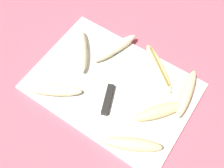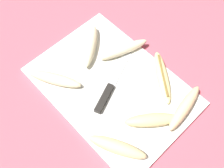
{
  "view_description": "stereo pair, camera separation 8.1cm",
  "coord_description": "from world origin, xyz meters",
  "px_view_note": "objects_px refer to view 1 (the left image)",
  "views": [
    {
      "loc": [
        0.21,
        -0.31,
        0.74
      ],
      "look_at": [
        0.0,
        0.0,
        0.02
      ],
      "focal_mm": 42.0,
      "sensor_mm": 36.0,
      "label": 1
    },
    {
      "loc": [
        0.27,
        -0.26,
        0.74
      ],
      "look_at": [
        0.0,
        0.0,
        0.02
      ],
      "focal_mm": 42.0,
      "sensor_mm": 36.0,
      "label": 2
    }
  ],
  "objects_px": {
    "banana_pale_long": "(82,51)",
    "banana_golden_short": "(159,68)",
    "banana_ripe_center": "(187,93)",
    "banana_bright_far": "(115,48)",
    "banana_cream_curved": "(54,90)",
    "banana_mellow_near": "(133,144)",
    "knife": "(110,92)",
    "banana_spotted_left": "(158,112)"
  },
  "relations": [
    {
      "from": "banana_golden_short",
      "to": "banana_bright_far",
      "type": "height_order",
      "value": "banana_bright_far"
    },
    {
      "from": "knife",
      "to": "banana_cream_curved",
      "type": "height_order",
      "value": "banana_cream_curved"
    },
    {
      "from": "banana_cream_curved",
      "to": "banana_mellow_near",
      "type": "relative_size",
      "value": 1.02
    },
    {
      "from": "banana_bright_far",
      "to": "banana_cream_curved",
      "type": "xyz_separation_m",
      "value": [
        -0.07,
        -0.23,
        -0.0
      ]
    },
    {
      "from": "banana_cream_curved",
      "to": "banana_ripe_center",
      "type": "bearing_deg",
      "value": 32.33
    },
    {
      "from": "knife",
      "to": "banana_golden_short",
      "type": "xyz_separation_m",
      "value": [
        0.08,
        0.16,
        0.0
      ]
    },
    {
      "from": "banana_ripe_center",
      "to": "banana_mellow_near",
      "type": "relative_size",
      "value": 1.06
    },
    {
      "from": "banana_ripe_center",
      "to": "banana_mellow_near",
      "type": "distance_m",
      "value": 0.23
    },
    {
      "from": "banana_ripe_center",
      "to": "banana_spotted_left",
      "type": "distance_m",
      "value": 0.11
    },
    {
      "from": "banana_bright_far",
      "to": "banana_mellow_near",
      "type": "xyz_separation_m",
      "value": [
        0.22,
        -0.24,
        0.0
      ]
    },
    {
      "from": "banana_golden_short",
      "to": "banana_spotted_left",
      "type": "distance_m",
      "value": 0.15
    },
    {
      "from": "banana_ripe_center",
      "to": "banana_bright_far",
      "type": "relative_size",
      "value": 1.01
    },
    {
      "from": "banana_golden_short",
      "to": "banana_bright_far",
      "type": "bearing_deg",
      "value": -173.64
    },
    {
      "from": "knife",
      "to": "banana_pale_long",
      "type": "xyz_separation_m",
      "value": [
        -0.16,
        0.07,
        0.01
      ]
    },
    {
      "from": "banana_pale_long",
      "to": "banana_ripe_center",
      "type": "height_order",
      "value": "banana_pale_long"
    },
    {
      "from": "banana_spotted_left",
      "to": "knife",
      "type": "bearing_deg",
      "value": -172.88
    },
    {
      "from": "banana_spotted_left",
      "to": "banana_bright_far",
      "type": "distance_m",
      "value": 0.26
    },
    {
      "from": "knife",
      "to": "banana_mellow_near",
      "type": "relative_size",
      "value": 1.47
    },
    {
      "from": "banana_pale_long",
      "to": "banana_spotted_left",
      "type": "distance_m",
      "value": 0.32
    },
    {
      "from": "banana_ripe_center",
      "to": "banana_bright_far",
      "type": "distance_m",
      "value": 0.27
    },
    {
      "from": "banana_pale_long",
      "to": "banana_golden_short",
      "type": "xyz_separation_m",
      "value": [
        0.24,
        0.09,
        -0.01
      ]
    },
    {
      "from": "banana_bright_far",
      "to": "banana_cream_curved",
      "type": "bearing_deg",
      "value": -106.65
    },
    {
      "from": "banana_cream_curved",
      "to": "banana_mellow_near",
      "type": "distance_m",
      "value": 0.29
    },
    {
      "from": "banana_spotted_left",
      "to": "banana_cream_curved",
      "type": "xyz_separation_m",
      "value": [
        -0.3,
        -0.11,
        -0.0
      ]
    },
    {
      "from": "banana_pale_long",
      "to": "banana_cream_curved",
      "type": "bearing_deg",
      "value": -84.58
    },
    {
      "from": "knife",
      "to": "banana_cream_curved",
      "type": "relative_size",
      "value": 1.44
    },
    {
      "from": "banana_spotted_left",
      "to": "banana_mellow_near",
      "type": "distance_m",
      "value": 0.12
    },
    {
      "from": "banana_bright_far",
      "to": "knife",
      "type": "bearing_deg",
      "value": -62.51
    },
    {
      "from": "banana_pale_long",
      "to": "banana_golden_short",
      "type": "distance_m",
      "value": 0.25
    },
    {
      "from": "banana_mellow_near",
      "to": "banana_spotted_left",
      "type": "bearing_deg",
      "value": 84.14
    },
    {
      "from": "banana_cream_curved",
      "to": "banana_mellow_near",
      "type": "xyz_separation_m",
      "value": [
        0.29,
        -0.01,
        0.0
      ]
    },
    {
      "from": "banana_mellow_near",
      "to": "banana_pale_long",
      "type": "bearing_deg",
      "value": 150.67
    },
    {
      "from": "banana_pale_long",
      "to": "banana_cream_curved",
      "type": "relative_size",
      "value": 0.91
    },
    {
      "from": "knife",
      "to": "banana_golden_short",
      "type": "bearing_deg",
      "value": 40.35
    },
    {
      "from": "knife",
      "to": "banana_cream_curved",
      "type": "xyz_separation_m",
      "value": [
        -0.14,
        -0.09,
        0.01
      ]
    },
    {
      "from": "banana_pale_long",
      "to": "banana_spotted_left",
      "type": "xyz_separation_m",
      "value": [
        0.31,
        -0.05,
        -0.0
      ]
    },
    {
      "from": "banana_bright_far",
      "to": "banana_cream_curved",
      "type": "relative_size",
      "value": 1.02
    },
    {
      "from": "knife",
      "to": "banana_ripe_center",
      "type": "bearing_deg",
      "value": 9.68
    },
    {
      "from": "banana_ripe_center",
      "to": "banana_cream_curved",
      "type": "distance_m",
      "value": 0.4
    },
    {
      "from": "banana_pale_long",
      "to": "banana_bright_far",
      "type": "distance_m",
      "value": 0.11
    },
    {
      "from": "banana_mellow_near",
      "to": "knife",
      "type": "bearing_deg",
      "value": 144.84
    },
    {
      "from": "banana_spotted_left",
      "to": "banana_bright_far",
      "type": "height_order",
      "value": "banana_bright_far"
    }
  ]
}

